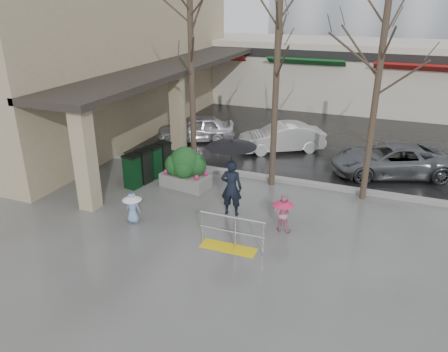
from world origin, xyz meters
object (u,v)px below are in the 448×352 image
Objects in this scene: planter at (185,168)px; tree_west at (191,41)px; tree_mideast at (381,56)px; car_c at (391,160)px; car_a at (196,128)px; child_blue at (132,205)px; news_boxes at (148,164)px; tree_midwest at (278,40)px; car_b at (282,137)px; child_pink at (283,211)px; handrail at (231,237)px; woman at (232,169)px.

tree_west is at bearing 102.37° from planter.
tree_mideast reaches higher than car_c.
tree_west reaches higher than car_a.
child_blue is 0.43× the size of news_boxes.
car_c is (7.29, 7.05, 0.02)m from child_blue.
car_b is at bearing 99.49° from tree_midwest.
tree_mideast is 7.57m from planter.
news_boxes is at bearing -67.99° from car_b.
tree_west is at bearing -30.85° from child_pink.
tree_midwest reaches higher than child_blue.
handrail is 0.42× the size of car_c.
child_pink is at bearing -16.36° from car_b.
planter reaches higher than car_a.
tree_mideast reaches higher than child_blue.
handrail is 7.28m from tree_mideast.
car_a is (-4.90, 3.80, -4.60)m from tree_midwest.
car_a is at bearing -64.54° from woman.
tree_mideast is 1.43× the size of car_c.
child_blue is at bearing -125.97° from tree_midwest.
news_boxes reaches higher than car_c.
woman reaches higher than news_boxes.
woman reaches higher than car_c.
planter reaches higher than car_b.
tree_midwest is 5.52m from planter.
tree_midwest is 7.04× the size of child_blue.
tree_midwest reaches higher than car_a.
tree_midwest is 2.76× the size of woman.
car_c is at bearing 32.68° from tree_midwest.
tree_mideast is 8.97m from child_blue.
tree_west is 3.20m from tree_midwest.
planter is 0.50× the size of car_b.
tree_midwest is 6.06m from car_b.
handrail is 5.86m from news_boxes.
tree_west is at bearing -180.00° from tree_midwest.
tree_mideast is at bearing 20.38° from news_boxes.
tree_mideast is 6.97m from car_b.
tree_west is at bearing -94.00° from child_blue.
planter is at bearing -39.30° from woman.
tree_midwest is 1.54× the size of car_c.
tree_mideast is at bearing 56.81° from handrail.
woman reaches higher than child_blue.
car_c reaches higher than handrail.
child_pink is (-2.06, -3.23, -4.21)m from tree_mideast.
car_b and car_c have the same top height.
car_a is 4.25m from car_b.
handrail is at bearing -25.88° from news_boxes.
handrail is 0.28× the size of tree_west.
tree_midwest reaches higher than tree_mideast.
tree_midwest is (-0.16, 4.80, 4.86)m from handrail.
planter is (0.33, 3.05, 0.14)m from child_blue.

